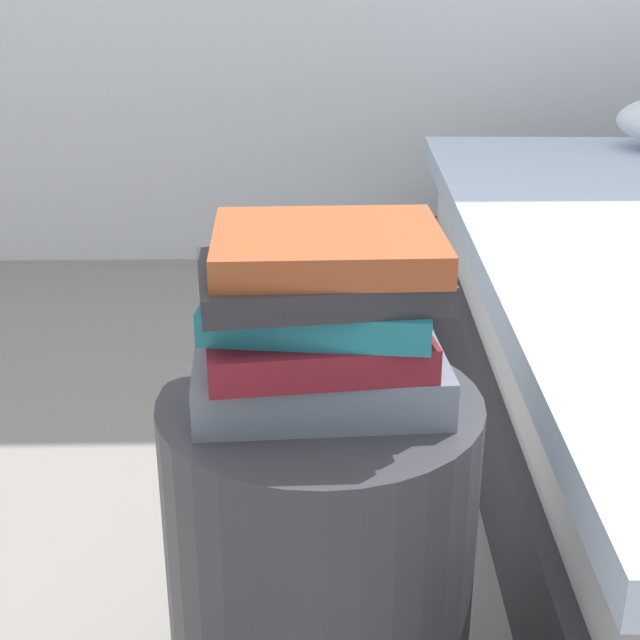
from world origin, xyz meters
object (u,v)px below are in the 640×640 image
object	(u,v)px
book_slate	(319,382)
book_charcoal	(316,280)
book_teal	(320,306)
book_maroon	(314,337)
book_rust	(328,246)
side_table	(320,576)

from	to	relation	value
book_slate	book_charcoal	bearing A→B (deg)	124.27
book_slate	book_teal	distance (m)	0.09
book_maroon	book_rust	bearing A→B (deg)	14.02
book_rust	book_charcoal	bearing A→B (deg)	-128.88
book_maroon	book_teal	size ratio (longest dim) A/B	0.99
book_slate	book_rust	size ratio (longest dim) A/B	1.14
book_rust	book_maroon	bearing A→B (deg)	-160.53
book_teal	book_maroon	bearing A→B (deg)	-167.06
book_maroon	book_rust	world-z (taller)	book_rust
book_slate	book_charcoal	size ratio (longest dim) A/B	1.09
side_table	book_teal	world-z (taller)	book_teal
book_slate	book_teal	world-z (taller)	book_teal
book_slate	side_table	bearing A→B (deg)	79.00
side_table	book_charcoal	size ratio (longest dim) A/B	1.91
side_table	book_charcoal	world-z (taller)	book_charcoal
book_maroon	book_charcoal	bearing A→B (deg)	-85.39
side_table	book_rust	world-z (taller)	book_rust
side_table	book_maroon	xyz separation A→B (m)	(-0.01, 0.01, 0.32)
book_slate	book_charcoal	distance (m)	0.12
book_maroon	book_teal	xyz separation A→B (m)	(0.01, 0.00, 0.04)
book_maroon	book_charcoal	distance (m)	0.07
book_teal	book_charcoal	world-z (taller)	book_charcoal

